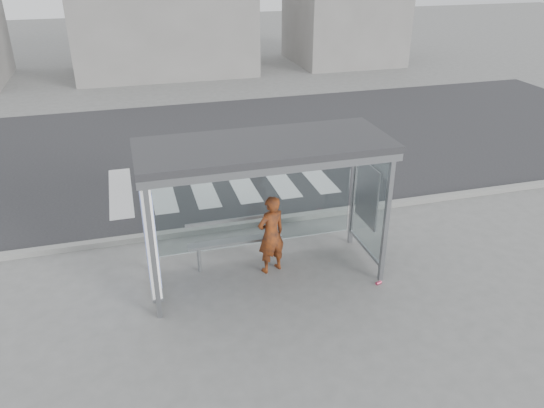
% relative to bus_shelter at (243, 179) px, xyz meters
% --- Properties ---
extents(ground, '(80.00, 80.00, 0.00)m').
position_rel_bus_shelter_xyz_m(ground, '(0.37, -0.06, -1.98)').
color(ground, slate).
rests_on(ground, ground).
extents(road, '(30.00, 10.00, 0.01)m').
position_rel_bus_shelter_xyz_m(road, '(0.37, 6.94, -1.98)').
color(road, '#28272A').
rests_on(road, ground).
extents(curb, '(30.00, 0.18, 0.12)m').
position_rel_bus_shelter_xyz_m(curb, '(0.37, 1.89, -1.92)').
color(curb, gray).
rests_on(curb, ground).
extents(crosswalk, '(5.55, 3.00, 0.00)m').
position_rel_bus_shelter_xyz_m(crosswalk, '(0.37, 4.44, -1.98)').
color(crosswalk, silver).
rests_on(crosswalk, ground).
extents(bus_shelter, '(4.25, 1.65, 2.62)m').
position_rel_bus_shelter_xyz_m(bus_shelter, '(0.00, 0.00, 0.00)').
color(bus_shelter, gray).
rests_on(bus_shelter, ground).
extents(building_center, '(8.00, 5.00, 5.00)m').
position_rel_bus_shelter_xyz_m(building_center, '(0.37, 17.94, 0.52)').
color(building_center, slate).
rests_on(building_center, ground).
extents(person, '(0.65, 0.52, 1.54)m').
position_rel_bus_shelter_xyz_m(person, '(0.52, 0.08, -1.21)').
color(person, '#E95915').
rests_on(person, ground).
extents(bench, '(1.78, 0.32, 0.92)m').
position_rel_bus_shelter_xyz_m(bench, '(-0.09, 0.44, -1.44)').
color(bench, gray).
rests_on(bench, ground).
extents(soda_can, '(0.12, 0.08, 0.06)m').
position_rel_bus_shelter_xyz_m(soda_can, '(2.27, -0.90, -1.95)').
color(soda_can, '#E24268').
rests_on(soda_can, ground).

